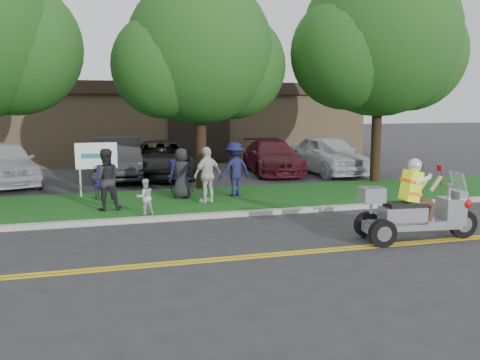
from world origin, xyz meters
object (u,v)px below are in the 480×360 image
object	(u,v)px
spectator_adult_right	(208,175)
parked_car_far_left	(4,163)
spectator_adult_mid	(105,180)
parked_car_left	(118,158)
lawn_chair_a	(105,180)
trike_scooter	(414,212)
parked_car_right	(272,157)
lawn_chair_b	(179,174)
parked_car_mid	(161,159)
parked_car_far_right	(328,155)

from	to	relation	value
spectator_adult_right	parked_car_far_left	world-z (taller)	spectator_adult_right
spectator_adult_mid	parked_car_left	world-z (taller)	spectator_adult_mid
lawn_chair_a	parked_car_far_left	distance (m)	5.38
trike_scooter	lawn_chair_a	size ratio (longest dim) A/B	2.78
parked_car_far_left	parked_car_right	distance (m)	10.44
trike_scooter	lawn_chair_b	size ratio (longest dim) A/B	2.56
lawn_chair_b	parked_car_mid	world-z (taller)	parked_car_mid
parked_car_left	spectator_adult_right	bearing A→B (deg)	-68.08
lawn_chair_a	parked_car_mid	size ratio (longest dim) A/B	0.19
lawn_chair_b	spectator_adult_right	world-z (taller)	spectator_adult_right
lawn_chair_a	parked_car_mid	distance (m)	5.16
trike_scooter	lawn_chair_b	xyz separation A→B (m)	(-3.97, 6.81, 0.08)
trike_scooter	lawn_chair_b	distance (m)	7.88
parked_car_mid	parked_car_left	bearing A→B (deg)	-177.07
parked_car_left	lawn_chair_b	bearing A→B (deg)	-66.37
parked_car_left	parked_car_far_right	size ratio (longest dim) A/B	1.02
spectator_adult_right	parked_car_far_left	xyz separation A→B (m)	(-6.28, 5.68, -0.10)
parked_car_far_right	parked_car_mid	bearing A→B (deg)	172.13
parked_car_right	lawn_chair_b	bearing A→B (deg)	-131.40
trike_scooter	parked_car_far_left	xyz separation A→B (m)	(-9.73, 10.61, 0.19)
lawn_chair_a	spectator_adult_mid	bearing A→B (deg)	-80.73
lawn_chair_b	parked_car_mid	size ratio (longest dim) A/B	0.20
parked_car_mid	lawn_chair_a	bearing A→B (deg)	-111.30
parked_car_far_left	parked_car_mid	world-z (taller)	parked_car_far_left
spectator_adult_right	parked_car_far_right	distance (m)	8.27
trike_scooter	spectator_adult_mid	xyz separation A→B (m)	(-6.30, 4.59, 0.31)
trike_scooter	spectator_adult_right	xyz separation A→B (m)	(-3.45, 4.94, 0.29)
spectator_adult_mid	parked_car_right	distance (m)	9.51
parked_car_far_left	parked_car_right	size ratio (longest dim) A/B	0.99
parked_car_left	parked_car_far_right	world-z (taller)	parked_car_far_right
spectator_adult_right	trike_scooter	bearing A→B (deg)	98.21
spectator_adult_right	parked_car_right	distance (m)	7.38
parked_car_far_right	lawn_chair_a	bearing A→B (deg)	-158.42
trike_scooter	lawn_chair_a	xyz separation A→B (m)	(-6.28, 6.49, 0.03)
spectator_adult_mid	parked_car_far_right	size ratio (longest dim) A/B	0.34
lawn_chair_a	parked_car_left	distance (m)	4.72
parked_car_mid	parked_car_far_right	xyz separation A→B (m)	(6.90, -0.87, 0.09)
parked_car_far_left	parked_car_left	size ratio (longest dim) A/B	0.97
parked_car_right	spectator_adult_right	bearing A→B (deg)	-117.74
spectator_adult_mid	lawn_chair_b	bearing A→B (deg)	-138.00
lawn_chair_a	parked_car_left	world-z (taller)	parked_car_left
lawn_chair_b	parked_car_far_right	world-z (taller)	parked_car_far_right
spectator_adult_right	parked_car_mid	distance (m)	6.21
lawn_chair_a	parked_car_right	world-z (taller)	parked_car_right
lawn_chair_a	parked_car_right	size ratio (longest dim) A/B	0.20
lawn_chair_a	parked_car_far_left	size ratio (longest dim) A/B	0.21
lawn_chair_b	parked_car_right	world-z (taller)	parked_car_right
parked_car_mid	parked_car_right	distance (m)	4.71
lawn_chair_a	lawn_chair_b	bearing A→B (deg)	17.57
lawn_chair_a	spectator_adult_right	xyz separation A→B (m)	(2.84, -1.56, 0.25)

